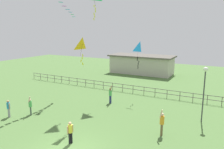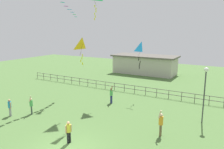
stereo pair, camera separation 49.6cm
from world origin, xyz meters
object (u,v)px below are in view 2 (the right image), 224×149
Objects in this scene: lamppost at (205,83)px; person_0 at (10,106)px; person_2 at (161,123)px; person_3 at (69,131)px; kite_5 at (141,48)px; person_1 at (111,94)px; kite_2 at (82,44)px; person_4 at (31,105)px.

lamppost reaches higher than person_0.
person_2 is 1.31× the size of person_3.
kite_5 reaches higher than lamppost.
person_1 is 0.96× the size of person_2.
person_0 is at bearing 171.90° from person_3.
person_0 is 0.77× the size of person_2.
kite_2 is (6.38, 2.28, 5.48)m from person_0.
person_4 is at bearing -168.51° from kite_2.
person_4 is at bearing 159.86° from person_3.
kite_5 is at bearing 57.87° from person_1.
kite_5 is (-6.98, 3.62, 2.18)m from lamppost.
person_2 reaches higher than person_3.
person_4 is (-13.60, -5.65, -2.44)m from lamppost.
person_3 is at bearing -79.09° from person_1.
person_1 reaches higher than person_0.
person_0 is 0.80× the size of person_1.
person_2 reaches higher than person_1.
person_3 is 0.55× the size of kite_5.
kite_5 is at bearing 54.49° from person_4.
person_1 is (-8.91, 0.55, -2.36)m from lamppost.
kite_2 is at bearing -151.48° from lamppost.
kite_5 reaches higher than person_0.
person_4 is 7.56m from kite_2.
kite_2 reaches higher than kite_5.
person_1 is 0.68× the size of kite_5.
person_3 is at bearing -132.33° from lamppost.
lamppost is at bearing 60.50° from person_2.
lamppost is at bearing 28.52° from kite_2.
person_3 is (7.61, -1.08, -0.00)m from person_0.
person_4 is 0.82× the size of kite_2.
person_0 is at bearing -135.77° from person_4.
lamppost is 9.23m from person_1.
person_1 is 1.25× the size of person_3.
person_2 is 8.26m from kite_2.
person_2 is at bearing 13.13° from person_0.
lamppost is 8.16m from kite_5.
person_3 is (-7.26, -7.98, -2.44)m from lamppost.
person_3 is 6.75m from person_4.
person_0 is 0.55× the size of kite_5.
person_2 is at bearing 38.69° from person_3.
person_2 is (-2.23, -3.95, -2.32)m from lamppost.
person_4 is at bearing -125.51° from kite_5.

